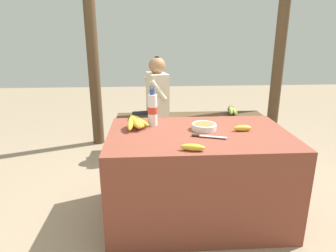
# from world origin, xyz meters

# --- Properties ---
(ground_plane) EXTENTS (12.00, 12.00, 0.00)m
(ground_plane) POSITION_xyz_m (0.00, 0.00, 0.00)
(ground_plane) COLOR gray
(market_counter) EXTENTS (1.35, 0.86, 0.70)m
(market_counter) POSITION_xyz_m (0.00, 0.00, 0.35)
(market_counter) COLOR brown
(market_counter) RESTS_ON ground_plane
(banana_bunch_ripe) EXTENTS (0.18, 0.27, 0.12)m
(banana_bunch_ripe) POSITION_xyz_m (-0.47, 0.14, 0.76)
(banana_bunch_ripe) COLOR #4C381E
(banana_bunch_ripe) RESTS_ON market_counter
(serving_bowl) EXTENTS (0.19, 0.19, 0.05)m
(serving_bowl) POSITION_xyz_m (0.05, 0.07, 0.73)
(serving_bowl) COLOR white
(serving_bowl) RESTS_ON market_counter
(water_bottle) EXTENTS (0.08, 0.08, 0.32)m
(water_bottle) POSITION_xyz_m (-0.34, 0.20, 0.83)
(water_bottle) COLOR white
(water_bottle) RESTS_ON market_counter
(loose_banana_front) EXTENTS (0.16, 0.08, 0.05)m
(loose_banana_front) POSITION_xyz_m (-0.10, -0.35, 0.72)
(loose_banana_front) COLOR gold
(loose_banana_front) RESTS_ON market_counter
(loose_banana_side) EXTENTS (0.14, 0.05, 0.05)m
(loose_banana_side) POSITION_xyz_m (0.33, 0.02, 0.72)
(loose_banana_side) COLOR gold
(loose_banana_side) RESTS_ON market_counter
(knife) EXTENTS (0.24, 0.10, 0.02)m
(knife) POSITION_xyz_m (0.02, -0.11, 0.71)
(knife) COLOR #BCBCC1
(knife) RESTS_ON market_counter
(wooden_bench) EXTENTS (1.77, 0.32, 0.45)m
(wooden_bench) POSITION_xyz_m (0.13, 1.40, 0.38)
(wooden_bench) COLOR #4C3823
(wooden_bench) RESTS_ON ground_plane
(seated_vendor) EXTENTS (0.45, 0.42, 1.16)m
(seated_vendor) POSITION_xyz_m (-0.31, 1.36, 0.67)
(seated_vendor) COLOR #232328
(seated_vendor) RESTS_ON ground_plane
(banana_bunch_green) EXTENTS (0.15, 0.24, 0.12)m
(banana_bunch_green) POSITION_xyz_m (0.64, 1.40, 0.51)
(banana_bunch_green) COLOR #4C381E
(banana_bunch_green) RESTS_ON wooden_bench
(support_post_near) EXTENTS (0.14, 0.14, 2.24)m
(support_post_near) POSITION_xyz_m (-1.05, 1.73, 1.12)
(support_post_near) COLOR #4C3823
(support_post_near) RESTS_ON ground_plane
(support_post_far) EXTENTS (0.14, 0.14, 2.24)m
(support_post_far) POSITION_xyz_m (1.30, 1.73, 1.12)
(support_post_far) COLOR #4C3823
(support_post_far) RESTS_ON ground_plane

